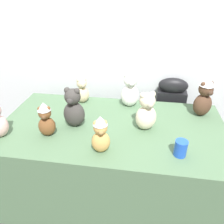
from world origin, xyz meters
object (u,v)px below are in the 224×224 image
object	(u,v)px
display_table	(112,161)
party_cup_blue	(181,148)
teddy_bear_snow	(130,91)
teddy_bear_charcoal	(74,109)
teddy_bear_sand	(82,91)
instrument_case	(168,120)
teddy_bear_cream	(146,112)
teddy_bear_cocoa	(204,97)
teddy_bear_honey	(101,135)
teddy_bear_chestnut	(46,120)

from	to	relation	value
display_table	party_cup_blue	xyz separation A→B (m)	(0.48, -0.27, 0.43)
teddy_bear_snow	teddy_bear_charcoal	size ratio (longest dim) A/B	0.98
teddy_bear_sand	instrument_case	bearing A→B (deg)	-16.14
teddy_bear_cream	teddy_bear_cocoa	distance (m)	0.53
teddy_bear_honey	teddy_bear_chestnut	distance (m)	0.43
teddy_bear_cream	teddy_bear_sand	bearing A→B (deg)	125.04
display_table	teddy_bear_chestnut	world-z (taller)	teddy_bear_chestnut
teddy_bear_charcoal	instrument_case	bearing A→B (deg)	41.90
teddy_bear_honey	teddy_bear_charcoal	world-z (taller)	teddy_bear_charcoal
teddy_bear_cream	teddy_bear_snow	size ratio (longest dim) A/B	0.98
teddy_bear_honey	teddy_bear_snow	bearing A→B (deg)	62.73
teddy_bear_sand	teddy_bear_charcoal	world-z (taller)	teddy_bear_charcoal
instrument_case	teddy_bear_honey	bearing A→B (deg)	-119.03
display_table	teddy_bear_sand	distance (m)	0.68
teddy_bear_cream	teddy_bear_sand	xyz separation A→B (m)	(-0.58, 0.35, -0.03)
teddy_bear_cream	teddy_bear_charcoal	bearing A→B (deg)	159.98
teddy_bear_snow	teddy_bear_cream	bearing A→B (deg)	-81.01
teddy_bear_sand	display_table	bearing A→B (deg)	-79.26
teddy_bear_sand	teddy_bear_snow	bearing A→B (deg)	-32.75
teddy_bear_cream	teddy_bear_cocoa	world-z (taller)	teddy_bear_cocoa
teddy_bear_honey	teddy_bear_cocoa	size ratio (longest dim) A/B	0.78
teddy_bear_cocoa	instrument_case	bearing A→B (deg)	92.69
teddy_bear_cocoa	teddy_bear_chestnut	bearing A→B (deg)	171.39
teddy_bear_cream	display_table	bearing A→B (deg)	155.43
teddy_bear_cocoa	teddy_bear_charcoal	world-z (taller)	teddy_bear_cocoa
teddy_bear_honey	teddy_bear_sand	xyz separation A→B (m)	(-0.30, 0.66, -0.02)
teddy_bear_snow	teddy_bear_chestnut	distance (m)	0.77
teddy_bear_cream	teddy_bear_cocoa	bearing A→B (deg)	7.13
teddy_bear_cream	teddy_bear_snow	bearing A→B (deg)	88.97
teddy_bear_cream	teddy_bear_chestnut	size ratio (longest dim) A/B	1.15
teddy_bear_sand	teddy_bear_cocoa	xyz separation A→B (m)	(1.04, -0.08, 0.06)
display_table	teddy_bear_snow	size ratio (longest dim) A/B	5.64
teddy_bear_honey	teddy_bear_chestnut	world-z (taller)	teddy_bear_honey
teddy_bear_sand	party_cup_blue	size ratio (longest dim) A/B	2.16
teddy_bear_charcoal	party_cup_blue	size ratio (longest dim) A/B	2.88
teddy_bear_sand	teddy_bear_cream	bearing A→B (deg)	-63.57
display_table	teddy_bear_honey	bearing A→B (deg)	-94.70
teddy_bear_cream	teddy_bear_honey	bearing A→B (deg)	-156.45
teddy_bear_chestnut	party_cup_blue	size ratio (longest dim) A/B	2.40
instrument_case	teddy_bear_sand	xyz separation A→B (m)	(-0.83, -0.24, 0.39)
instrument_case	teddy_bear_cocoa	distance (m)	0.59
instrument_case	party_cup_blue	bearing A→B (deg)	-90.03
teddy_bear_cocoa	teddy_bear_cream	bearing A→B (deg)	-179.44
teddy_bear_honey	teddy_bear_charcoal	distance (m)	0.37
teddy_bear_snow	teddy_bear_chestnut	bearing A→B (deg)	-149.53
teddy_bear_honey	teddy_bear_chestnut	bearing A→B (deg)	148.45
teddy_bear_snow	party_cup_blue	bearing A→B (deg)	-72.84
teddy_bear_honey	teddy_bear_sand	bearing A→B (deg)	98.93
teddy_bear_sand	teddy_bear_cocoa	world-z (taller)	teddy_bear_cocoa
teddy_bear_snow	teddy_bear_sand	bearing A→B (deg)	165.88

